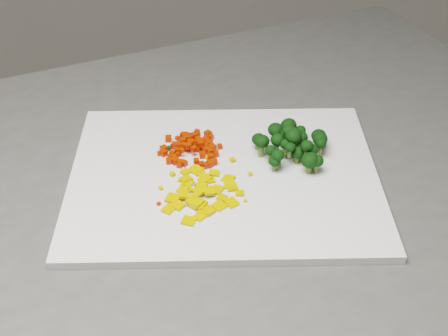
{
  "coord_description": "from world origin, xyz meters",
  "views": [
    {
      "loc": [
        0.17,
        -0.32,
        1.46
      ],
      "look_at": [
        0.19,
        0.37,
        0.92
      ],
      "focal_mm": 50.0,
      "sensor_mm": 36.0,
      "label": 1
    }
  ],
  "objects_px": {
    "cutting_board": "(224,177)",
    "pepper_pile": "(200,192)",
    "carrot_pile": "(190,144)",
    "broccoli_pile": "(294,143)"
  },
  "relations": [
    {
      "from": "carrot_pile",
      "to": "pepper_pile",
      "type": "height_order",
      "value": "carrot_pile"
    },
    {
      "from": "cutting_board",
      "to": "carrot_pile",
      "type": "xyz_separation_m",
      "value": [
        -0.05,
        0.05,
        0.02
      ]
    },
    {
      "from": "broccoli_pile",
      "to": "carrot_pile",
      "type": "bearing_deg",
      "value": 171.8
    },
    {
      "from": "cutting_board",
      "to": "pepper_pile",
      "type": "relative_size",
      "value": 3.88
    },
    {
      "from": "carrot_pile",
      "to": "broccoli_pile",
      "type": "distance_m",
      "value": 0.15
    },
    {
      "from": "cutting_board",
      "to": "pepper_pile",
      "type": "xyz_separation_m",
      "value": [
        -0.03,
        -0.05,
        0.01
      ]
    },
    {
      "from": "carrot_pile",
      "to": "pepper_pile",
      "type": "bearing_deg",
      "value": -82.72
    },
    {
      "from": "cutting_board",
      "to": "broccoli_pile",
      "type": "distance_m",
      "value": 0.11
    },
    {
      "from": "cutting_board",
      "to": "carrot_pile",
      "type": "relative_size",
      "value": 4.5
    },
    {
      "from": "cutting_board",
      "to": "pepper_pile",
      "type": "bearing_deg",
      "value": -125.84
    }
  ]
}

